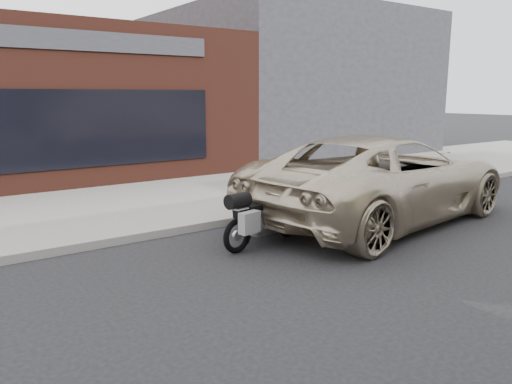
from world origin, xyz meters
The scene contains 5 objects.
ground centered at (0.00, 0.00, 0.00)m, with size 120.00×120.00×0.00m, color black.
near_sidewalk centered at (0.00, 7.00, 0.07)m, with size 44.00×6.00×0.15m, color gray.
neighbour_building centered at (10.00, 14.00, 3.00)m, with size 10.00×10.00×6.00m, color #2B2B30.
motorcycle centered at (0.40, 2.56, 0.52)m, with size 1.89×0.84×1.20m.
minivan centered at (3.50, 2.60, 0.88)m, with size 2.93×6.36×1.77m, color #C1B196.
Camera 1 is at (-4.43, -4.14, 2.56)m, focal length 35.00 mm.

